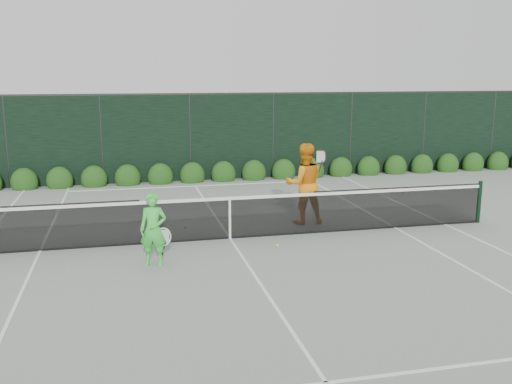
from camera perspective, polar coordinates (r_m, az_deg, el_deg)
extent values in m
plane|color=gray|center=(13.11, -2.62, -4.68)|extent=(80.00, 80.00, 0.00)
cylinder|color=black|center=(15.44, 21.42, -0.93)|extent=(0.10, 0.10, 1.07)
cube|color=black|center=(12.93, -21.30, -3.40)|extent=(4.40, 0.01, 1.02)
cube|color=black|center=(12.99, -2.64, -2.65)|extent=(4.00, 0.01, 0.96)
cube|color=black|center=(14.33, 14.12, -1.52)|extent=(4.40, 0.01, 1.02)
cube|color=white|center=(12.88, -2.66, -0.65)|extent=(12.80, 0.03, 0.07)
cube|color=black|center=(13.11, -2.62, -4.60)|extent=(12.80, 0.02, 0.04)
cube|color=white|center=(12.99, -2.64, -2.75)|extent=(0.05, 0.03, 0.91)
imported|color=#3FD746|center=(11.32, -10.24, -3.71)|extent=(0.60, 0.47, 1.45)
torus|color=white|center=(11.48, -9.23, -4.44)|extent=(0.30, 0.06, 0.30)
cylinder|color=black|center=(11.54, -9.19, -5.59)|extent=(0.10, 0.03, 0.30)
imported|color=orange|center=(14.29, 4.84, 0.84)|extent=(1.02, 0.81, 2.03)
torus|color=black|center=(14.10, 6.50, 3.54)|extent=(0.30, 0.07, 0.30)
cylinder|color=black|center=(14.13, 6.48, 2.58)|extent=(0.10, 0.03, 0.30)
cube|color=white|center=(15.06, 18.39, -3.09)|extent=(0.06, 23.77, 0.01)
cube|color=white|center=(13.05, -20.77, -5.52)|extent=(0.06, 23.77, 0.01)
cube|color=white|center=(14.41, 13.72, -3.48)|extent=(0.06, 23.77, 0.01)
cube|color=white|center=(24.64, -7.69, 3.00)|extent=(11.03, 0.06, 0.01)
cube|color=white|center=(19.27, -6.10, 0.61)|extent=(8.23, 0.06, 0.01)
cube|color=white|center=(7.38, 7.01, -18.41)|extent=(8.23, 0.06, 0.01)
cube|color=white|center=(13.11, -2.62, -4.65)|extent=(0.06, 12.80, 0.01)
cube|color=black|center=(20.12, -6.59, 5.37)|extent=(32.00, 0.06, 3.00)
cube|color=#262826|center=(20.02, -6.69, 9.73)|extent=(32.00, 0.06, 0.06)
cylinder|color=#262826|center=(20.34, -23.67, 4.53)|extent=(0.08, 0.08, 3.00)
cylinder|color=#262826|center=(20.01, -15.18, 5.01)|extent=(0.08, 0.08, 3.00)
cylinder|color=#262826|center=(20.12, -6.59, 5.37)|extent=(0.08, 0.08, 3.00)
cylinder|color=#262826|center=(20.68, 1.74, 5.61)|extent=(0.08, 0.08, 3.00)
cylinder|color=#262826|center=(21.64, 9.48, 5.73)|extent=(0.08, 0.08, 3.00)
cylinder|color=#262826|center=(22.95, 16.45, 5.75)|extent=(0.08, 0.08, 3.00)
cylinder|color=#262826|center=(24.57, 22.59, 5.70)|extent=(0.08, 0.08, 3.00)
ellipsoid|color=#163B10|center=(20.09, -22.15, 0.92)|extent=(0.86, 0.65, 0.94)
ellipsoid|color=#163B10|center=(19.94, -19.04, 1.07)|extent=(0.86, 0.65, 0.94)
ellipsoid|color=#163B10|center=(19.86, -15.88, 1.22)|extent=(0.86, 0.65, 0.94)
ellipsoid|color=#163B10|center=(19.83, -12.71, 1.37)|extent=(0.86, 0.65, 0.94)
ellipsoid|color=#163B10|center=(19.86, -9.54, 1.52)|extent=(0.86, 0.65, 0.94)
ellipsoid|color=#163B10|center=(19.96, -6.39, 1.66)|extent=(0.86, 0.65, 0.94)
ellipsoid|color=#163B10|center=(20.11, -3.27, 1.79)|extent=(0.86, 0.65, 0.94)
ellipsoid|color=#163B10|center=(20.33, -0.21, 1.91)|extent=(0.86, 0.65, 0.94)
ellipsoid|color=#163B10|center=(20.60, 2.77, 2.03)|extent=(0.86, 0.65, 0.94)
ellipsoid|color=#163B10|center=(20.92, 5.67, 2.14)|extent=(0.86, 0.65, 0.94)
ellipsoid|color=#163B10|center=(21.30, 8.48, 2.23)|extent=(0.86, 0.65, 0.94)
ellipsoid|color=#163B10|center=(21.72, 11.18, 2.32)|extent=(0.86, 0.65, 0.94)
ellipsoid|color=#163B10|center=(22.20, 13.78, 2.41)|extent=(0.86, 0.65, 0.94)
ellipsoid|color=#163B10|center=(22.71, 16.26, 2.48)|extent=(0.86, 0.65, 0.94)
ellipsoid|color=#163B10|center=(23.27, 18.62, 2.55)|extent=(0.86, 0.65, 0.94)
ellipsoid|color=#163B10|center=(23.86, 20.88, 2.60)|extent=(0.86, 0.65, 0.94)
ellipsoid|color=#163B10|center=(24.49, 23.02, 2.66)|extent=(0.86, 0.65, 0.94)
sphere|color=#C1D830|center=(12.50, 2.16, -5.35)|extent=(0.07, 0.07, 0.07)
sphere|color=#C1D830|center=(14.04, -7.14, -3.51)|extent=(0.07, 0.07, 0.07)
sphere|color=#C1D830|center=(14.00, -2.82, -3.48)|extent=(0.07, 0.07, 0.07)
sphere|color=#C1D830|center=(12.40, -10.77, -5.69)|extent=(0.07, 0.07, 0.07)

